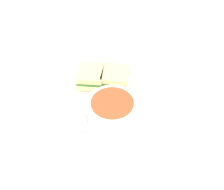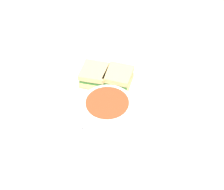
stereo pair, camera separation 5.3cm
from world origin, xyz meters
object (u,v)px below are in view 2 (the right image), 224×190
spoon (77,120)px  sandwich_half_far (94,75)px  soup_bowl (107,115)px  sandwich_half_near (119,77)px

spoon → sandwich_half_far: 0.13m
soup_bowl → spoon: 0.07m
sandwich_half_near → soup_bowl: bearing=-69.7°
sandwich_half_near → spoon: bearing=-96.0°
soup_bowl → sandwich_half_far: size_ratio=1.18×
sandwich_half_near → sandwich_half_far: same height
soup_bowl → spoon: size_ratio=0.99×
sandwich_half_near → sandwich_half_far: 0.06m
spoon → sandwich_half_far: sandwich_half_far is taller
soup_bowl → sandwich_half_near: size_ratio=1.23×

